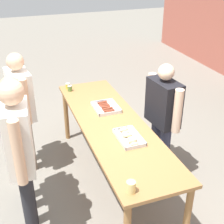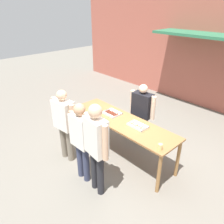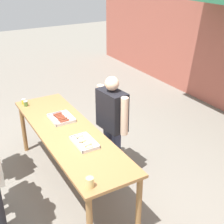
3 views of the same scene
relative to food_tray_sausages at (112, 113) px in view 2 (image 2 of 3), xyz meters
The scene contains 12 objects.
ground_plane 1.01m from the food_tray_sausages, ahead, with size 24.00×24.00×0.00m, color slate.
building_facade_back 4.16m from the food_tray_sausages, 84.38° to the left, with size 12.00×1.11×4.50m.
serving_table 0.41m from the food_tray_sausages, ahead, with size 2.68×0.77×0.91m.
food_tray_sausages is the anchor object (origin of this frame).
food_tray_buns 0.79m from the food_tray_sausages, ahead, with size 0.41×0.25×0.06m.
condiment_jar_mustard 0.88m from the food_tray_sausages, 158.45° to the right, with size 0.07×0.07×0.08m.
condiment_jar_ketchup 0.79m from the food_tray_sausages, 156.33° to the right, with size 0.07×0.07×0.08m.
beer_cup 1.61m from the food_tray_sausages, 11.26° to the right, with size 0.08×0.08×0.11m.
person_server_behind_table 0.75m from the food_tray_sausages, 61.95° to the left, with size 0.69×0.31×1.57m.
person_customer_holding_hotdog 1.11m from the food_tray_sausages, 109.53° to the right, with size 0.69×0.32×1.68m.
person_customer_with_cup 1.45m from the food_tray_sausages, 53.70° to the right, with size 0.63×0.28×1.81m.
person_customer_waiting_in_line 1.23m from the food_tray_sausages, 70.81° to the right, with size 0.62×0.25×1.67m.
Camera 2 is at (2.92, -3.02, 3.24)m, focal length 35.00 mm.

